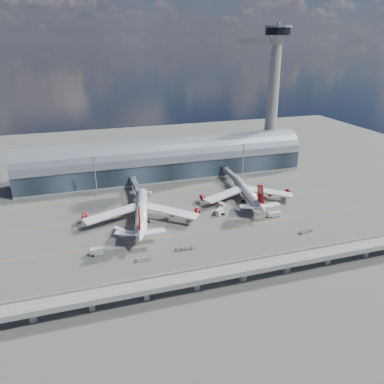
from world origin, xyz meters
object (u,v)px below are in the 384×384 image
object	(u,v)px
floodlight_mast_left	(95,175)
service_truck_3	(219,212)
service_truck_1	(97,252)
cargo_train_2	(307,230)
cargo_train_0	(144,259)
cargo_train_1	(186,248)
airliner_left	(141,212)
floodlight_mast_right	(243,161)
airliner_right	(247,193)
service_truck_0	(119,231)
service_truck_5	(148,194)
service_truck_2	(274,214)
service_truck_4	(222,205)
control_tower	(273,97)

from	to	relation	value
floodlight_mast_left	service_truck_3	bearing A→B (deg)	-37.20
service_truck_1	cargo_train_2	size ratio (longest dim) A/B	0.70
service_truck_1	cargo_train_0	size ratio (longest dim) A/B	0.84
cargo_train_1	airliner_left	bearing A→B (deg)	13.06
service_truck_1	cargo_train_1	bearing A→B (deg)	-93.14
floodlight_mast_right	airliner_right	world-z (taller)	floodlight_mast_right
service_truck_0	service_truck_5	size ratio (longest dim) A/B	1.18
cargo_train_2	floodlight_mast_right	bearing A→B (deg)	11.03
airliner_left	service_truck_0	bearing A→B (deg)	-132.32
floodlight_mast_left	service_truck_2	distance (m)	110.50
airliner_left	service_truck_1	distance (m)	38.03
floodlight_mast_left	service_truck_0	world-z (taller)	floodlight_mast_left
airliner_left	service_truck_5	xyz separation A→B (m)	(10.18, 35.05, -4.53)
floodlight_mast_right	service_truck_3	xyz separation A→B (m)	(-36.30, -48.35, -12.05)
airliner_right	service_truck_4	distance (m)	19.60
cargo_train_0	service_truck_0	bearing A→B (deg)	14.63
airliner_right	cargo_train_2	distance (m)	48.56
floodlight_mast_right	airliner_right	distance (m)	38.23
service_truck_4	service_truck_5	world-z (taller)	service_truck_4
service_truck_1	service_truck_4	bearing A→B (deg)	-58.80
floodlight_mast_right	service_truck_0	world-z (taller)	floodlight_mast_right
control_tower	cargo_train_2	size ratio (longest dim) A/B	12.36
floodlight_mast_right	service_truck_2	bearing A→B (deg)	-97.91
service_truck_1	service_truck_4	xyz separation A→B (m)	(74.02, 31.45, -0.22)
control_tower	service_truck_4	xyz separation A→B (m)	(-66.43, -68.43, -50.24)
cargo_train_1	cargo_train_2	distance (m)	64.30
floodlight_mast_right	cargo_train_2	bearing A→B (deg)	-90.89
cargo_train_1	service_truck_3	bearing A→B (deg)	-51.39
airliner_left	control_tower	bearing A→B (deg)	43.65
airliner_right	service_truck_4	world-z (taller)	airliner_right
service_truck_1	cargo_train_2	xyz separation A→B (m)	(104.17, -9.99, -0.66)
service_truck_0	service_truck_2	xyz separation A→B (m)	(84.72, -6.39, -0.02)
control_tower	service_truck_0	distance (m)	160.32
floodlight_mast_right	control_tower	bearing A→B (deg)	38.66
service_truck_4	service_truck_1	bearing A→B (deg)	-172.82
service_truck_5	control_tower	bearing A→B (deg)	-46.43
airliner_right	service_truck_5	world-z (taller)	airliner_right
floodlight_mast_right	cargo_train_1	world-z (taller)	floodlight_mast_right
floodlight_mast_left	service_truck_0	size ratio (longest dim) A/B	3.80
control_tower	service_truck_2	world-z (taller)	control_tower
floodlight_mast_left	control_tower	bearing A→B (deg)	11.72
control_tower	airliner_right	distance (m)	91.83
cargo_train_1	service_truck_0	bearing A→B (deg)	38.59
service_truck_3	service_truck_4	bearing A→B (deg)	103.33
service_truck_2	cargo_train_0	bearing A→B (deg)	108.49
service_truck_4	floodlight_mast_left	bearing A→B (deg)	133.64
service_truck_2	service_truck_5	bearing A→B (deg)	52.15
floodlight_mast_right	cargo_train_2	size ratio (longest dim) A/B	3.08
service_truck_3	cargo_train_0	bearing A→B (deg)	-100.03
airliner_left	cargo_train_2	xyz separation A→B (m)	(78.34, -37.57, -4.91)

